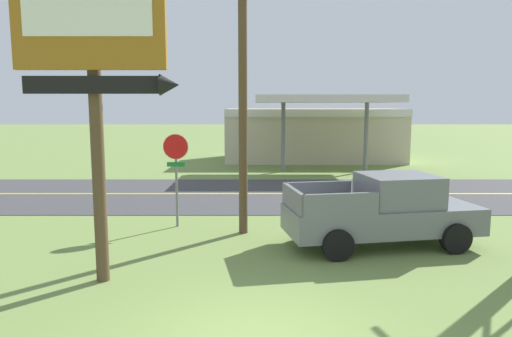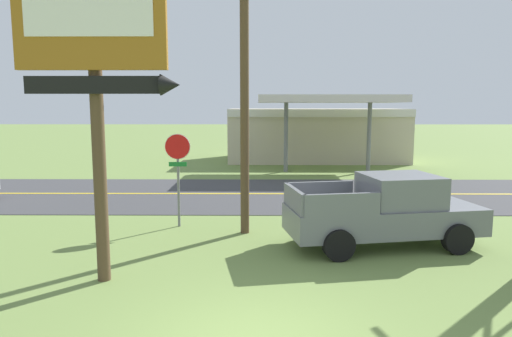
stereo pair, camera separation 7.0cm
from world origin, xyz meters
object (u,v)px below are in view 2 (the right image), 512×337
object	(u,v)px
stop_sign	(178,163)
motel_sign	(96,60)
pickup_grey_parked_on_lawn	(386,211)
gas_station	(316,133)
utility_pole	(244,82)

from	to	relation	value
stop_sign	motel_sign	bearing A→B (deg)	-99.46
pickup_grey_parked_on_lawn	gas_station	bearing A→B (deg)	88.64
stop_sign	gas_station	bearing A→B (deg)	70.40
motel_sign	pickup_grey_parked_on_lawn	bearing A→B (deg)	21.83
stop_sign	utility_pole	distance (m)	3.34
stop_sign	gas_station	size ratio (longest dim) A/B	0.25
stop_sign	pickup_grey_parked_on_lawn	bearing A→B (deg)	-18.75
stop_sign	utility_pole	xyz separation A→B (m)	(2.12, -0.72, 2.47)
stop_sign	pickup_grey_parked_on_lawn	world-z (taller)	stop_sign
motel_sign	stop_sign	bearing A→B (deg)	80.54
motel_sign	gas_station	distance (m)	24.23
motel_sign	gas_station	xyz separation A→B (m)	(7.27, 22.95, -2.79)
motel_sign	gas_station	bearing A→B (deg)	72.42
stop_sign	utility_pole	bearing A→B (deg)	-18.81
motel_sign	utility_pole	xyz separation A→B (m)	(2.91, 4.03, -0.24)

